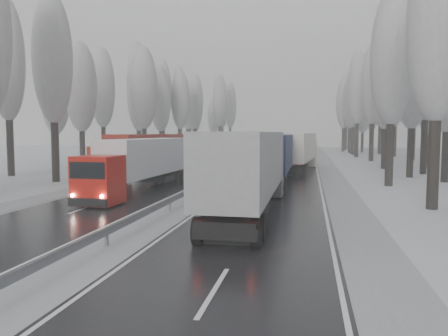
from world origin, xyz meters
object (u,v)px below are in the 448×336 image
(truck_blue_box, at_px, (275,155))
(box_truck_distant, at_px, (302,149))
(truck_red_white, at_px, (142,161))
(truck_red_red, at_px, (148,152))
(truck_grey_tarp, at_px, (251,166))
(truck_cream_box, at_px, (300,149))

(truck_blue_box, xyz_separation_m, box_truck_distant, (1.56, 51.15, -1.25))
(truck_blue_box, height_order, box_truck_distant, truck_blue_box)
(truck_red_white, bearing_deg, truck_red_red, 110.59)
(truck_grey_tarp, height_order, truck_blue_box, truck_grey_tarp)
(truck_blue_box, distance_m, truck_cream_box, 12.85)
(truck_cream_box, bearing_deg, box_truck_distant, 96.04)
(truck_cream_box, relative_size, truck_red_red, 1.02)
(truck_grey_tarp, relative_size, truck_cream_box, 1.02)
(box_truck_distant, bearing_deg, truck_blue_box, -83.96)
(truck_cream_box, xyz_separation_m, truck_red_red, (-14.91, -9.91, -0.04))
(truck_blue_box, bearing_deg, truck_cream_box, 81.68)
(box_truck_distant, height_order, truck_red_red, truck_red_red)
(truck_grey_tarp, height_order, truck_cream_box, truck_grey_tarp)
(truck_red_red, bearing_deg, truck_cream_box, 41.42)
(truck_grey_tarp, xyz_separation_m, truck_blue_box, (0.18, 14.99, -0.12))
(truck_grey_tarp, relative_size, truck_blue_box, 1.05)
(truck_cream_box, relative_size, box_truck_distant, 2.50)
(truck_blue_box, xyz_separation_m, truck_cream_box, (1.86, 12.72, 0.05))
(truck_red_white, distance_m, truck_red_red, 11.00)
(box_truck_distant, relative_size, truck_red_white, 0.44)
(truck_red_red, bearing_deg, truck_blue_box, -4.34)
(truck_red_white, relative_size, truck_red_red, 0.92)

